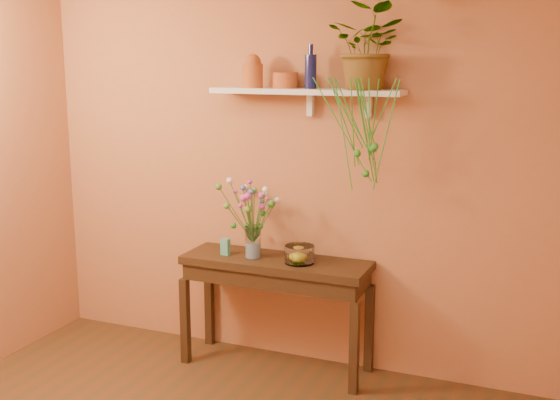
{
  "coord_description": "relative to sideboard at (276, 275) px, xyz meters",
  "views": [
    {
      "loc": [
        1.65,
        -2.44,
        2.14
      ],
      "look_at": [
        0.0,
        1.55,
        1.25
      ],
      "focal_mm": 44.59,
      "sensor_mm": 36.0,
      "label": 1
    }
  ],
  "objects": [
    {
      "name": "room",
      "position": [
        0.12,
        -1.77,
        0.68
      ],
      "size": [
        4.04,
        4.04,
        2.7
      ],
      "color": "#4F2E16",
      "rests_on": "ground"
    },
    {
      "name": "sideboard",
      "position": [
        0.0,
        0.0,
        0.0
      ],
      "size": [
        1.3,
        0.42,
        0.79
      ],
      "color": "#3C2512",
      "rests_on": "ground"
    },
    {
      "name": "wall_shelf",
      "position": [
        0.18,
        0.1,
        1.24
      ],
      "size": [
        1.3,
        0.24,
        0.19
      ],
      "color": "white",
      "rests_on": "room"
    },
    {
      "name": "terracotta_jug",
      "position": [
        -0.19,
        0.07,
        1.37
      ],
      "size": [
        0.16,
        0.16,
        0.22
      ],
      "color": "#BD5720",
      "rests_on": "wall_shelf"
    },
    {
      "name": "terracotta_pot",
      "position": [
        0.02,
        0.13,
        1.32
      ],
      "size": [
        0.18,
        0.18,
        0.1
      ],
      "primitive_type": "cylinder",
      "rotation": [
        0.0,
        0.0,
        -0.06
      ],
      "color": "#BD5720",
      "rests_on": "wall_shelf"
    },
    {
      "name": "blue_bottle",
      "position": [
        0.2,
        0.1,
        1.38
      ],
      "size": [
        0.09,
        0.09,
        0.28
      ],
      "color": "#121547",
      "rests_on": "wall_shelf"
    },
    {
      "name": "spider_plant",
      "position": [
        0.6,
        0.08,
        1.53
      ],
      "size": [
        0.52,
        0.47,
        0.53
      ],
      "primitive_type": "imported",
      "rotation": [
        0.0,
        0.0,
        -0.12
      ],
      "color": "#2E7E1F",
      "rests_on": "wall_shelf"
    },
    {
      "name": "plant_fronds",
      "position": [
        0.62,
        -0.08,
        0.98
      ],
      "size": [
        0.58,
        0.35,
        0.7
      ],
      "color": "#2E7E1F",
      "rests_on": "wall_shelf"
    },
    {
      "name": "glass_vase",
      "position": [
        -0.16,
        -0.03,
        0.21
      ],
      "size": [
        0.11,
        0.11,
        0.22
      ],
      "color": "white",
      "rests_on": "sideboard"
    },
    {
      "name": "bouquet",
      "position": [
        -0.17,
        -0.02,
        0.49
      ],
      "size": [
        0.45,
        0.46,
        0.44
      ],
      "color": "#386B28",
      "rests_on": "glass_vase"
    },
    {
      "name": "glass_bowl",
      "position": [
        0.18,
        -0.03,
        0.17
      ],
      "size": [
        0.2,
        0.2,
        0.12
      ],
      "color": "white",
      "rests_on": "sideboard"
    },
    {
      "name": "lemon",
      "position": [
        0.17,
        -0.01,
        0.16
      ],
      "size": [
        0.07,
        0.07,
        0.07
      ],
      "primitive_type": "sphere",
      "color": "yellow",
      "rests_on": "glass_bowl"
    },
    {
      "name": "carton",
      "position": [
        -0.36,
        -0.04,
        0.17
      ],
      "size": [
        0.06,
        0.05,
        0.12
      ],
      "primitive_type": "cube",
      "rotation": [
        0.0,
        0.0,
        -0.05
      ],
      "color": "teal",
      "rests_on": "sideboard"
    }
  ]
}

